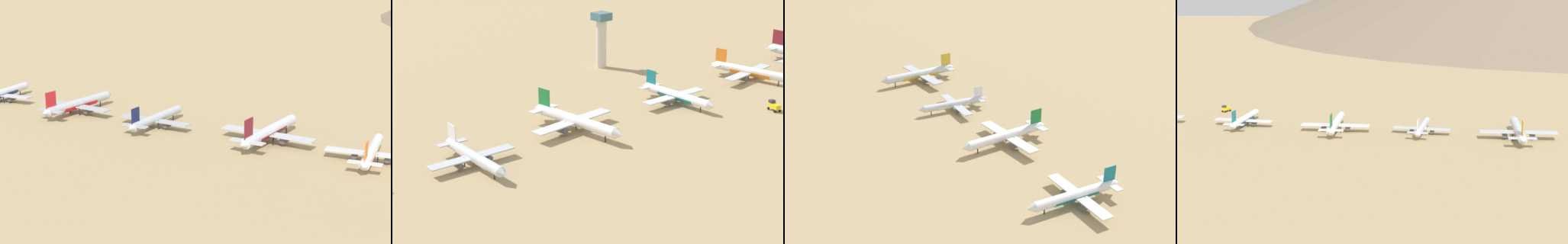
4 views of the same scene
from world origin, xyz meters
TOP-DOWN VIEW (x-y plane):
  - ground_plane at (0.00, 0.00)m, footprint 2249.82×2249.82m
  - parked_jet_4 at (-2.78, 2.85)m, footprint 40.95×33.47m
  - parked_jet_5 at (-1.27, 44.60)m, footprint 48.44×39.24m
  - parked_jet_6 at (-7.04, 95.86)m, footprint 41.71×33.84m
  - parked_jet_7 at (-6.58, 140.92)m, footprint 47.00×38.07m
  - parked_jet_8 at (-9.11, 189.66)m, footprint 43.43×35.52m

SIDE VIEW (x-z plane):
  - ground_plane at x=0.00m, z-range 0.00..0.00m
  - parked_jet_4 at x=-2.78m, z-range -1.98..9.85m
  - parked_jet_6 at x=-7.04m, z-range -1.97..10.07m
  - parked_jet_8 at x=-9.11m, z-range -2.10..10.46m
  - parked_jet_7 at x=-6.58m, z-range -2.27..11.32m
  - parked_jet_5 at x=-1.27m, z-range -2.34..11.66m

